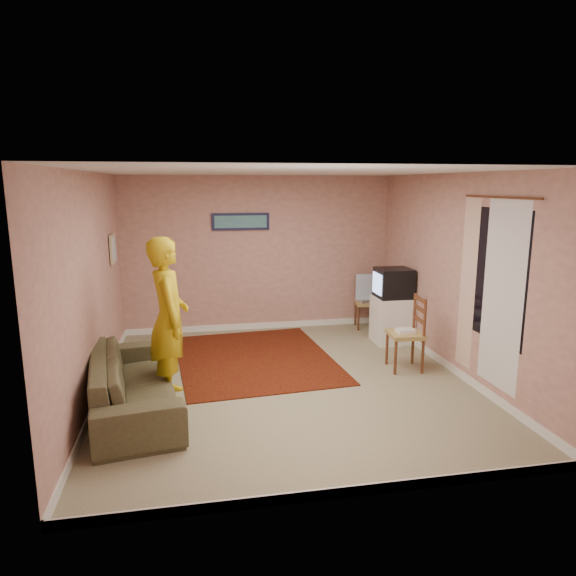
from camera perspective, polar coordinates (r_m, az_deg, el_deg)
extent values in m
plane|color=gray|center=(6.60, -0.22, -10.39)|extent=(5.00, 5.00, 0.00)
cube|color=tan|center=(8.67, -3.27, 3.79)|extent=(4.50, 0.02, 2.60)
cube|color=tan|center=(3.87, 6.60, -6.03)|extent=(4.50, 0.02, 2.60)
cube|color=tan|center=(6.23, -21.01, -0.01)|extent=(0.02, 5.00, 2.60)
cube|color=tan|center=(7.00, 18.20, 1.37)|extent=(0.02, 5.00, 2.60)
cube|color=silver|center=(6.13, -0.24, 12.80)|extent=(4.50, 5.00, 0.02)
cube|color=white|center=(8.92, -3.17, -4.20)|extent=(4.50, 0.02, 0.10)
cube|color=white|center=(4.42, 6.16, -21.63)|extent=(4.50, 0.02, 0.10)
cube|color=white|center=(6.58, -20.13, -10.73)|extent=(0.02, 5.00, 0.10)
cube|color=white|center=(7.31, 17.51, -8.32)|extent=(0.02, 5.00, 0.10)
cube|color=black|center=(6.21, 22.22, 1.27)|extent=(0.01, 1.10, 1.50)
cube|color=silver|center=(6.12, 22.72, -0.83)|extent=(0.01, 0.75, 2.10)
cube|color=white|center=(6.69, 19.35, 0.42)|extent=(0.01, 0.35, 2.10)
cylinder|color=#5B2F1B|center=(6.11, 22.49, 9.32)|extent=(0.02, 1.40, 0.02)
cube|color=#131434|center=(8.55, -5.29, 7.36)|extent=(0.95, 0.03, 0.28)
cube|color=#325D8C|center=(8.53, -5.28, 7.35)|extent=(0.86, 0.01, 0.20)
cube|color=tan|center=(7.75, -18.90, 4.14)|extent=(0.03, 0.38, 0.42)
cube|color=silver|center=(7.75, -18.76, 4.14)|extent=(0.01, 0.30, 0.34)
cube|color=#310605|center=(7.43, -3.70, -7.81)|extent=(2.33, 2.82, 0.01)
cube|color=white|center=(8.25, 11.49, -3.47)|extent=(0.57, 0.52, 0.73)
cube|color=black|center=(8.12, 11.65, 0.56)|extent=(0.53, 0.48, 0.46)
cube|color=#8CB2F2|center=(8.02, 9.89, 0.50)|extent=(0.02, 0.38, 0.32)
cube|color=tan|center=(8.97, 8.80, -1.67)|extent=(0.46, 0.45, 0.05)
cube|color=#5B2F1B|center=(8.92, 8.84, -0.22)|extent=(0.41, 0.10, 0.47)
cube|color=silver|center=(8.96, 8.81, -1.34)|extent=(0.39, 0.31, 0.06)
cube|color=#88AADF|center=(8.91, 8.85, 0.15)|extent=(0.42, 0.05, 0.44)
cube|color=tan|center=(7.06, 12.89, -5.04)|extent=(0.47, 0.49, 0.05)
cube|color=#5B2F1B|center=(7.00, 12.99, -3.00)|extent=(0.08, 0.46, 0.52)
cube|color=white|center=(7.05, 12.91, -4.64)|extent=(0.24, 0.18, 0.05)
imported|color=brown|center=(5.98, -16.82, -9.98)|extent=(1.19, 2.32, 0.65)
imported|color=gold|center=(6.03, -13.10, -3.36)|extent=(0.53, 0.74, 1.89)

